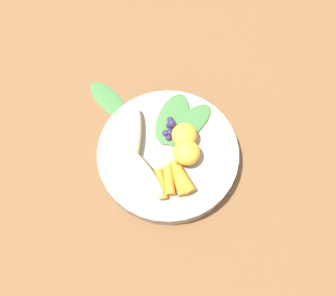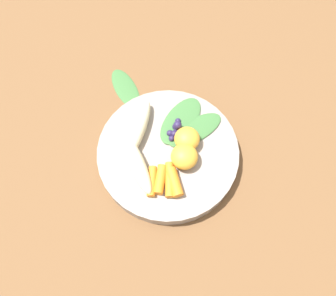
{
  "view_description": "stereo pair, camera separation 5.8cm",
  "coord_description": "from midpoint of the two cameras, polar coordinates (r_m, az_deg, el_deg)",
  "views": [
    {
      "loc": [
        -0.21,
        0.1,
        0.57
      ],
      "look_at": [
        0.0,
        0.0,
        0.04
      ],
      "focal_mm": 35.46,
      "sensor_mm": 36.0,
      "label": 1
    },
    {
      "loc": [
        -0.23,
        0.04,
        0.57
      ],
      "look_at": [
        0.0,
        0.0,
        0.04
      ],
      "focal_mm": 35.46,
      "sensor_mm": 36.0,
      "label": 2
    }
  ],
  "objects": [
    {
      "name": "ground_plane",
      "position": [
        0.62,
        -2.67,
        -1.83
      ],
      "size": [
        2.4,
        2.4,
        0.0
      ],
      "primitive_type": "plane",
      "color": "brown"
    },
    {
      "name": "blueberry_pile",
      "position": [
        0.6,
        -2.38,
        3.11
      ],
      "size": [
        0.04,
        0.03,
        0.03
      ],
      "color": "#2D234C",
      "rests_on": "bowl"
    },
    {
      "name": "kale_leaf_right",
      "position": [
        0.61,
        -1.9,
        4.77
      ],
      "size": [
        0.12,
        0.11,
        0.01
      ],
      "primitive_type": "ellipsoid",
      "rotation": [
        0.0,
        0.0,
        5.54
      ],
      "color": "#3D7038",
      "rests_on": "bowl"
    },
    {
      "name": "kale_leaf_stray",
      "position": [
        0.69,
        -12.74,
        8.05
      ],
      "size": [
        0.11,
        0.07,
        0.01
      ],
      "primitive_type": "ellipsoid",
      "rotation": [
        0.0,
        0.0,
        0.31
      ],
      "color": "#3D7038",
      "rests_on": "ground_plane"
    },
    {
      "name": "banana_peeled_right",
      "position": [
        0.59,
        -8.77,
        1.64
      ],
      "size": [
        0.12,
        0.08,
        0.03
      ],
      "primitive_type": "ellipsoid",
      "rotation": [
        0.0,
        0.0,
        2.68
      ],
      "color": "beige",
      "rests_on": "bowl"
    },
    {
      "name": "carrot_mid_right",
      "position": [
        0.56,
        -1.25,
        -5.59
      ],
      "size": [
        0.06,
        0.03,
        0.02
      ],
      "primitive_type": "cylinder",
      "rotation": [
        0.0,
        1.57,
        2.97
      ],
      "color": "orange",
      "rests_on": "bowl"
    },
    {
      "name": "banana_peeled_left",
      "position": [
        0.56,
        -7.61,
        -3.98
      ],
      "size": [
        0.12,
        0.06,
        0.03
      ],
      "primitive_type": "ellipsoid",
      "rotation": [
        0.0,
        0.0,
        3.39
      ],
      "color": "beige",
      "rests_on": "bowl"
    },
    {
      "name": "carrot_front",
      "position": [
        0.56,
        -4.17,
        -6.57
      ],
      "size": [
        0.05,
        0.03,
        0.01
      ],
      "primitive_type": "cylinder",
      "rotation": [
        0.0,
        1.57,
        2.92
      ],
      "color": "orange",
      "rests_on": "bowl"
    },
    {
      "name": "orange_segment_near",
      "position": [
        0.58,
        -0.0,
        1.96
      ],
      "size": [
        0.05,
        0.05,
        0.03
      ],
      "primitive_type": "ellipsoid",
      "color": "#F4A833",
      "rests_on": "bowl"
    },
    {
      "name": "bowl",
      "position": [
        0.6,
        -2.73,
        -1.28
      ],
      "size": [
        0.25,
        0.25,
        0.03
      ],
      "primitive_type": "cylinder",
      "color": "gray",
      "rests_on": "ground_plane"
    },
    {
      "name": "orange_segment_far",
      "position": [
        0.57,
        0.32,
        -1.12
      ],
      "size": [
        0.05,
        0.05,
        0.04
      ],
      "primitive_type": "ellipsoid",
      "color": "#F4A833",
      "rests_on": "bowl"
    },
    {
      "name": "kale_leaf_left",
      "position": [
        0.61,
        0.88,
        3.75
      ],
      "size": [
        0.08,
        0.12,
        0.01
      ],
      "primitive_type": "ellipsoid",
      "rotation": [
        0.0,
        0.0,
        5.1
      ],
      "color": "#3D7038",
      "rests_on": "bowl"
    },
    {
      "name": "carrot_mid_left",
      "position": [
        0.56,
        -2.81,
        -5.93
      ],
      "size": [
        0.05,
        0.03,
        0.02
      ],
      "primitive_type": "cylinder",
      "rotation": [
        0.0,
        1.57,
        2.82
      ],
      "color": "orange",
      "rests_on": "bowl"
    },
    {
      "name": "carrot_rear",
      "position": [
        0.56,
        -0.22,
        -5.75
      ],
      "size": [
        0.05,
        0.02,
        0.02
      ],
      "primitive_type": "cylinder",
      "rotation": [
        0.0,
        1.57,
        3.24
      ],
      "color": "orange",
      "rests_on": "bowl"
    }
  ]
}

